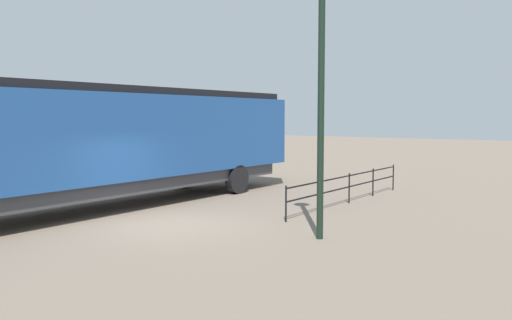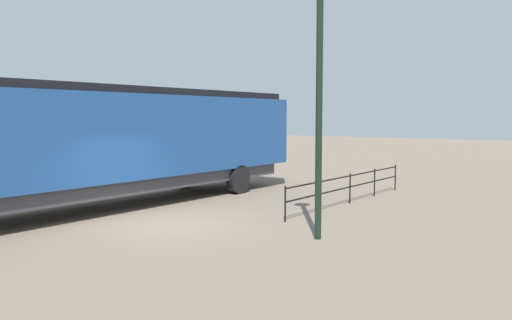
% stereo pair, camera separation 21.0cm
% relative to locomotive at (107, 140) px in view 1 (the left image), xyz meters
% --- Properties ---
extents(ground_plane, '(120.00, 120.00, 0.00)m').
position_rel_locomotive_xyz_m(ground_plane, '(3.45, -0.88, -2.20)').
color(ground_plane, '#756656').
extents(locomotive, '(3.12, 17.34, 3.88)m').
position_rel_locomotive_xyz_m(locomotive, '(0.00, 0.00, 0.00)').
color(locomotive, navy).
rests_on(locomotive, ground_plane).
extents(lamp_post, '(0.54, 0.54, 7.19)m').
position_rel_locomotive_xyz_m(lamp_post, '(7.65, 0.12, 2.87)').
color(lamp_post, black).
rests_on(lamp_post, ground_plane).
extents(platform_fence, '(0.05, 8.04, 1.02)m').
position_rel_locomotive_xyz_m(platform_fence, '(5.89, 5.36, -1.52)').
color(platform_fence, black).
rests_on(platform_fence, ground_plane).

